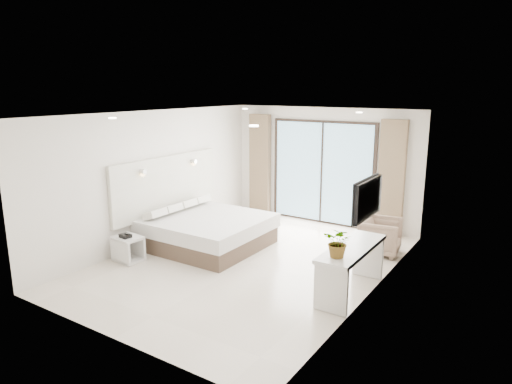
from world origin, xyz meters
TOP-DOWN VIEW (x-y plane):
  - ground at (0.00, 0.00)m, footprint 6.20×6.20m
  - room_shell at (-0.20, 0.78)m, footprint 4.62×6.22m
  - bed at (-1.21, 0.30)m, footprint 2.19×2.08m
  - nightstand at (-1.92, -1.14)m, footprint 0.54×0.46m
  - phone at (-1.91, -1.19)m, footprint 0.22×0.18m
  - console_desk at (2.04, -0.19)m, footprint 0.53×1.68m
  - plant at (2.04, -0.73)m, footprint 0.41×0.46m
  - armchair at (1.85, 1.79)m, footprint 0.79×0.83m

SIDE VIEW (x-z plane):
  - ground at x=0.00m, z-range 0.00..0.00m
  - nightstand at x=-1.92m, z-range 0.00..0.46m
  - bed at x=-1.21m, z-range -0.05..0.69m
  - armchair at x=1.85m, z-range 0.00..0.76m
  - phone at x=-1.91m, z-range 0.47..0.53m
  - console_desk at x=2.04m, z-range 0.18..0.95m
  - plant at x=2.04m, z-range 0.77..1.12m
  - room_shell at x=-0.20m, z-range 0.22..2.94m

